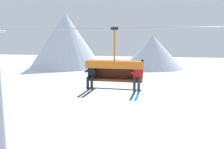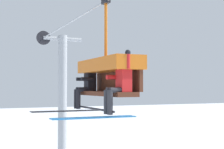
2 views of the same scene
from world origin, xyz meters
name	(u,v)px [view 2 (image 2 of 2)]	position (x,y,z in m)	size (l,w,h in m)	color
lift_tower_near	(62,133)	(-7.26, -0.02, 4.49)	(0.36, 1.88, 8.64)	#9EA3A8
chairlift_chair	(109,71)	(-0.80, -0.73, 6.74)	(2.39, 0.74, 2.54)	#512819
skier_black	(85,84)	(-1.78, -0.95, 6.44)	(0.46, 1.70, 1.23)	black
skier_red	(118,83)	(0.19, -0.94, 6.46)	(0.48, 1.70, 1.34)	red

